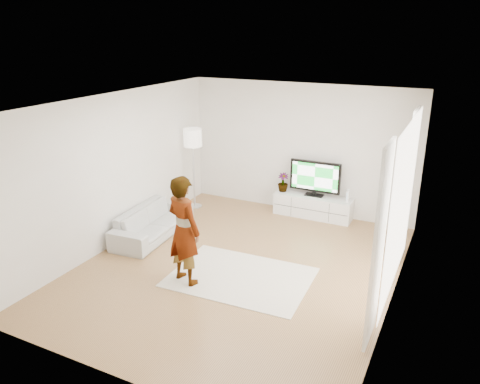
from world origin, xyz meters
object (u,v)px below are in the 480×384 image
at_px(sofa, 153,222).
at_px(rug, 240,277).
at_px(media_console, 313,206).
at_px(television, 315,177).
at_px(player, 184,230).
at_px(floor_lamp, 193,141).

bearing_deg(sofa, rug, -111.95).
height_order(media_console, television, television).
relative_size(player, sofa, 0.90).
xyz_separation_m(rug, sofa, (-2.26, 0.72, 0.28)).
bearing_deg(rug, floor_lamp, 134.03).
relative_size(player, floor_lamp, 0.98).
distance_m(television, player, 3.70).
height_order(television, rug, television).
distance_m(media_console, sofa, 3.42).
bearing_deg(television, sofa, -136.70).
xyz_separation_m(media_console, player, (-0.99, -3.54, 0.66)).
height_order(media_console, floor_lamp, floor_lamp).
bearing_deg(player, sofa, -21.36).
bearing_deg(media_console, floor_lamp, -166.61).
bearing_deg(floor_lamp, sofa, -86.81).
bearing_deg(television, media_console, -90.00).
height_order(rug, player, player).
relative_size(rug, floor_lamp, 1.24).
bearing_deg(floor_lamp, television, 13.96).
distance_m(sofa, floor_lamp, 2.12).
bearing_deg(television, rug, -94.59).
height_order(television, sofa, television).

